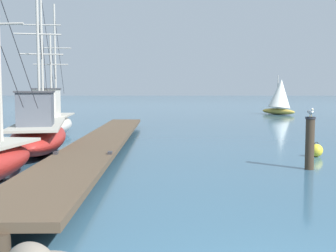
{
  "coord_description": "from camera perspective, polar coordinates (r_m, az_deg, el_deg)",
  "views": [
    {
      "loc": [
        -1.45,
        -4.18,
        2.32
      ],
      "look_at": [
        -1.85,
        6.89,
        1.4
      ],
      "focal_mm": 45.46,
      "sensor_mm": 36.0,
      "label": 1
    }
  ],
  "objects": [
    {
      "name": "floating_dock",
      "position": [
        17.11,
        -8.66,
        -1.87
      ],
      "size": [
        2.87,
        22.14,
        0.53
      ],
      "color": "brown",
      "rests_on": "ground"
    },
    {
      "name": "fishing_boat_0",
      "position": [
        16.91,
        -16.92,
        -0.83
      ],
      "size": [
        3.56,
        7.9,
        6.17
      ],
      "color": "#AD2823",
      "rests_on": "ground"
    },
    {
      "name": "fishing_boat_2",
      "position": [
        22.71,
        -15.49,
        0.65
      ],
      "size": [
        2.84,
        8.29,
        7.27
      ],
      "color": "silver",
      "rests_on": "ground"
    },
    {
      "name": "mooring_piling",
      "position": [
        13.17,
        18.49,
        -2.06
      ],
      "size": [
        0.3,
        0.3,
        1.56
      ],
      "color": "#3D3023",
      "rests_on": "ground"
    },
    {
      "name": "perched_seagull",
      "position": [
        13.1,
        18.58,
        1.81
      ],
      "size": [
        0.15,
        0.38,
        0.27
      ],
      "color": "gold",
      "rests_on": "mooring_piling"
    },
    {
      "name": "mooring_buoy",
      "position": [
        15.85,
        19.27,
        -3.1
      ],
      "size": [
        0.46,
        0.46,
        0.53
      ],
      "color": "yellow",
      "rests_on": "ground"
    },
    {
      "name": "distant_sailboat",
      "position": [
        42.84,
        14.77,
        3.82
      ],
      "size": [
        3.31,
        4.22,
        3.84
      ],
      "color": "gold",
      "rests_on": "ground"
    }
  ]
}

